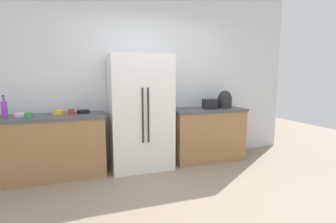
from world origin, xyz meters
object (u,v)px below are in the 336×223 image
cup_a (71,112)px  bowl_c (83,112)px  bottle_a (4,109)px  cup_b (28,115)px  bowl_a (58,112)px  bowl_b (21,115)px  toaster (210,104)px  rice_cooker (225,100)px  refrigerator (140,112)px

cup_a → bowl_c: cup_a is taller
bottle_a → cup_a: bearing=3.3°
cup_a → cup_b: size_ratio=0.90×
bowl_a → bowl_b: 0.46m
cup_b → bowl_c: (0.68, 0.22, -0.01)m
bowl_a → bowl_c: (0.34, -0.01, -0.01)m
bowl_a → bowl_b: bowl_a is taller
toaster → cup_a: size_ratio=2.69×
rice_cooker → bowl_c: size_ratio=1.70×
toaster → bottle_a: bottle_a is taller
refrigerator → bowl_c: (-0.84, 0.12, 0.03)m
rice_cooker → bowl_a: size_ratio=1.73×
refrigerator → bowl_c: 0.85m
refrigerator → bowl_b: 1.63m
bottle_a → bowl_b: bottle_a is taller
refrigerator → rice_cooker: refrigerator is taller
bottle_a → cup_b: (0.29, -0.10, -0.08)m
toaster → bottle_a: (-3.01, 0.01, 0.03)m
rice_cooker → bowl_a: rice_cooker is taller
cup_a → bowl_c: size_ratio=0.46×
bottle_a → bowl_b: size_ratio=1.73×
rice_cooker → bowl_c: 2.34m
refrigerator → toaster: refrigerator is taller
refrigerator → bowl_a: bearing=173.8°
rice_cooker → cup_a: (-2.50, 0.03, -0.10)m
refrigerator → cup_a: refrigerator is taller
rice_cooker → cup_b: size_ratio=3.36×
rice_cooker → cup_b: bearing=-177.8°
bottle_a → rice_cooker: bearing=0.3°
bowl_a → bowl_c: bearing=-0.8°
rice_cooker → bowl_a: (-2.68, 0.11, -0.11)m
cup_b → bowl_a: (0.34, 0.23, -0.01)m
toaster → bowl_a: bearing=176.6°
toaster → cup_a: bearing=178.4°
bottle_a → bowl_a: 0.65m
bottle_a → cup_a: bottle_a is taller
bottle_a → cup_a: (0.82, 0.05, -0.08)m
toaster → cup_a: 2.19m
bowl_c → toaster: bearing=-3.8°
refrigerator → cup_b: 1.52m
rice_cooker → bowl_b: size_ratio=1.76×
toaster → rice_cooker: 0.32m
rice_cooker → bowl_c: (-2.34, 0.10, -0.12)m
bowl_b → bowl_c: (0.80, 0.07, 0.00)m
rice_cooker → bottle_a: (-3.32, -0.02, -0.03)m
bottle_a → bowl_b: bearing=16.9°
cup_a → bowl_c: (0.16, 0.07, -0.01)m
cup_a → bowl_a: size_ratio=0.46×
cup_b → bottle_a: bearing=160.8°
toaster → bowl_c: (-2.03, 0.13, -0.06)m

